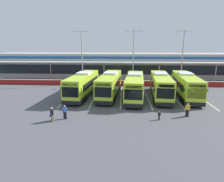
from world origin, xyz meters
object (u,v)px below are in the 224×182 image
object	(u,v)px
coach_bus_right_centre	(161,86)
pedestrian_near_bin	(187,109)
coach_bus_leftmost	(83,85)
coach_bus_left_centre	(110,85)
pedestrian_child	(159,115)
pedestrian_in_dark_coat	(65,112)
pedestrian_with_handbag	(52,114)
lamp_post_east	(183,54)
coach_bus_centre	(135,87)
lamp_post_centre	(133,54)
lamp_post_west	(82,54)
coach_bus_rightmost	(186,86)

from	to	relation	value
coach_bus_right_centre	pedestrian_near_bin	bearing A→B (deg)	-79.94
coach_bus_leftmost	coach_bus_left_centre	bearing A→B (deg)	3.02
coach_bus_leftmost	pedestrian_child	xyz separation A→B (m)	(10.61, -9.95, -1.24)
pedestrian_in_dark_coat	pedestrian_child	xyz separation A→B (m)	(10.59, 0.34, -0.33)
pedestrian_with_handbag	pedestrian_child	distance (m)	11.83
pedestrian_with_handbag	coach_bus_left_centre	bearing A→B (deg)	64.04
coach_bus_left_centre	lamp_post_east	distance (m)	18.09
coach_bus_leftmost	coach_bus_centre	size ratio (longest dim) A/B	1.00
pedestrian_child	lamp_post_centre	bearing A→B (deg)	95.97
pedestrian_with_handbag	pedestrian_in_dark_coat	xyz separation A→B (m)	(1.19, 0.82, 0.02)
coach_bus_leftmost	lamp_post_east	size ratio (longest dim) A/B	1.12
pedestrian_with_handbag	lamp_post_west	size ratio (longest dim) A/B	0.15
coach_bus_leftmost	pedestrian_child	distance (m)	14.60
pedestrian_with_handbag	coach_bus_leftmost	bearing A→B (deg)	84.05
coach_bus_left_centre	lamp_post_centre	xyz separation A→B (m)	(4.17, 9.69, 4.50)
pedestrian_in_dark_coat	lamp_post_west	xyz separation A→B (m)	(-2.16, 20.28, 5.42)
pedestrian_near_bin	lamp_post_west	bearing A→B (deg)	130.87
pedestrian_in_dark_coat	pedestrian_child	distance (m)	10.60
lamp_post_east	coach_bus_rightmost	bearing A→B (deg)	-101.52
lamp_post_east	pedestrian_near_bin	bearing A→B (deg)	-103.36
coach_bus_rightmost	pedestrian_with_handbag	size ratio (longest dim) A/B	7.60
pedestrian_child	coach_bus_centre	bearing A→B (deg)	104.00
coach_bus_leftmost	coach_bus_rightmost	xyz separation A→B (m)	(16.55, 0.31, 0.00)
pedestrian_child	pedestrian_near_bin	size ratio (longest dim) A/B	0.62
coach_bus_left_centre	lamp_post_east	xyz separation A→B (m)	(14.25, 10.20, 4.50)
pedestrian_in_dark_coat	pedestrian_with_handbag	bearing A→B (deg)	-145.35
pedestrian_with_handbag	lamp_post_centre	xyz separation A→B (m)	(9.69, 21.02, 5.43)
coach_bus_rightmost	pedestrian_child	xyz separation A→B (m)	(-5.93, -10.26, -1.24)
coach_bus_left_centre	pedestrian_child	distance (m)	12.01
lamp_post_west	lamp_post_east	distance (m)	20.74
coach_bus_leftmost	lamp_post_west	size ratio (longest dim) A/B	1.12
coach_bus_centre	pedestrian_near_bin	bearing A→B (deg)	-54.05
pedestrian_child	coach_bus_rightmost	bearing A→B (deg)	59.96
pedestrian_in_dark_coat	pedestrian_child	bearing A→B (deg)	1.83
pedestrian_child	pedestrian_with_handbag	bearing A→B (deg)	-174.39
pedestrian_in_dark_coat	coach_bus_centre	bearing A→B (deg)	48.75
coach_bus_right_centre	lamp_post_west	world-z (taller)	lamp_post_west
pedestrian_with_handbag	pedestrian_in_dark_coat	size ratio (longest dim) A/B	1.00
coach_bus_right_centre	pedestrian_near_bin	size ratio (longest dim) A/B	7.60
pedestrian_in_dark_coat	pedestrian_near_bin	world-z (taller)	same
pedestrian_with_handbag	lamp_post_centre	size ratio (longest dim) A/B	0.15
pedestrian_with_handbag	lamp_post_centre	world-z (taller)	lamp_post_centre
coach_bus_leftmost	pedestrian_child	world-z (taller)	coach_bus_leftmost
coach_bus_left_centre	coach_bus_rightmost	size ratio (longest dim) A/B	1.00
coach_bus_leftmost	lamp_post_west	bearing A→B (deg)	102.01
coach_bus_left_centre	lamp_post_centre	distance (m)	11.47
coach_bus_centre	lamp_post_east	size ratio (longest dim) A/B	1.12
pedestrian_child	pedestrian_near_bin	distance (m)	3.68
pedestrian_near_bin	pedestrian_with_handbag	bearing A→B (deg)	-171.06
pedestrian_child	lamp_post_west	world-z (taller)	lamp_post_west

